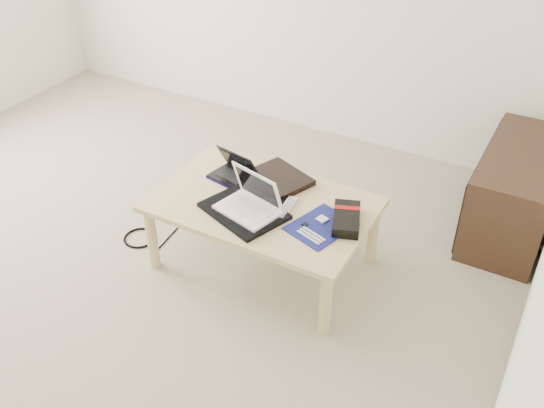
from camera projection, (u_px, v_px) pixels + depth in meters
The scene contains 14 objects.
ground at pixel (106, 273), 3.22m from camera, with size 4.00×4.00×0.00m, color #AA9E8A.
coffee_table at pixel (263, 210), 3.09m from camera, with size 1.10×0.70×0.40m.
media_cabinet at pixel (514, 191), 3.41m from camera, with size 0.41×0.90×0.50m.
book at pixel (278, 179), 3.21m from camera, with size 0.39×0.36×0.03m.
netbook at pixel (235, 172), 3.23m from camera, with size 0.27×0.22×0.16m.
tablet at pixel (256, 197), 3.09m from camera, with size 0.32×0.27×0.01m.
remote at pixel (286, 209), 3.00m from camera, with size 0.07×0.22×0.02m.
neoprene_sleeve at pixel (244, 211), 2.99m from camera, with size 0.40×0.29×0.02m, color black.
white_laptop at pixel (251, 202), 2.96m from camera, with size 0.33×0.27×0.21m.
motherboard at pixel (321, 227), 2.89m from camera, with size 0.32×0.36×0.01m.
gpu_box at pixel (346, 219), 2.90m from camera, with size 0.21×0.28×0.06m.
cable_coil at pixel (248, 201), 3.06m from camera, with size 0.10×0.10×0.01m, color black.
floor_cable_coil at pixel (140, 238), 3.46m from camera, with size 0.19×0.19×0.01m, color black.
floor_cable_trail at pixel (169, 237), 3.46m from camera, with size 0.01×0.01×0.38m, color black.
Camera 1 is at (1.95, -1.68, 2.17)m, focal length 40.00 mm.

